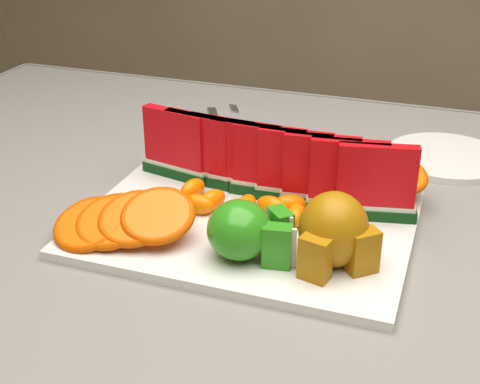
{
  "coord_description": "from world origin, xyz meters",
  "views": [
    {
      "loc": [
        0.17,
        -0.71,
        1.17
      ],
      "look_at": [
        -0.06,
        -0.03,
        0.81
      ],
      "focal_mm": 50.0,
      "sensor_mm": 36.0,
      "label": 1
    }
  ],
  "objects_px": {
    "platter": "(247,224)",
    "side_plate": "(446,157)",
    "apple_cluster": "(246,231)",
    "fork": "(218,123)",
    "pear_cluster": "(334,233)"
  },
  "relations": [
    {
      "from": "platter",
      "to": "fork",
      "type": "height_order",
      "value": "platter"
    },
    {
      "from": "platter",
      "to": "fork",
      "type": "relative_size",
      "value": 2.14
    },
    {
      "from": "apple_cluster",
      "to": "pear_cluster",
      "type": "distance_m",
      "value": 0.1
    },
    {
      "from": "fork",
      "to": "side_plate",
      "type": "bearing_deg",
      "value": -3.89
    },
    {
      "from": "pear_cluster",
      "to": "platter",
      "type": "bearing_deg",
      "value": 152.75
    },
    {
      "from": "platter",
      "to": "side_plate",
      "type": "relative_size",
      "value": 1.67
    },
    {
      "from": "apple_cluster",
      "to": "pear_cluster",
      "type": "xyz_separation_m",
      "value": [
        0.09,
        0.02,
        0.01
      ]
    },
    {
      "from": "side_plate",
      "to": "fork",
      "type": "bearing_deg",
      "value": 176.11
    },
    {
      "from": "apple_cluster",
      "to": "fork",
      "type": "height_order",
      "value": "apple_cluster"
    },
    {
      "from": "apple_cluster",
      "to": "side_plate",
      "type": "distance_m",
      "value": 0.43
    },
    {
      "from": "pear_cluster",
      "to": "fork",
      "type": "distance_m",
      "value": 0.48
    },
    {
      "from": "platter",
      "to": "apple_cluster",
      "type": "bearing_deg",
      "value": -72.23
    },
    {
      "from": "platter",
      "to": "side_plate",
      "type": "height_order",
      "value": "platter"
    },
    {
      "from": "pear_cluster",
      "to": "side_plate",
      "type": "height_order",
      "value": "pear_cluster"
    },
    {
      "from": "platter",
      "to": "pear_cluster",
      "type": "xyz_separation_m",
      "value": [
        0.12,
        -0.06,
        0.04
      ]
    }
  ]
}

